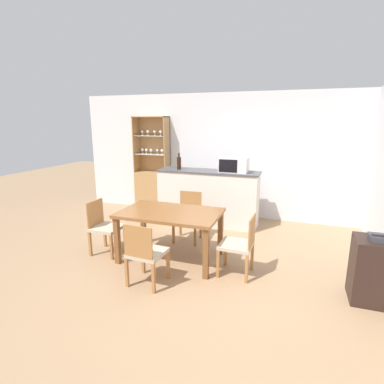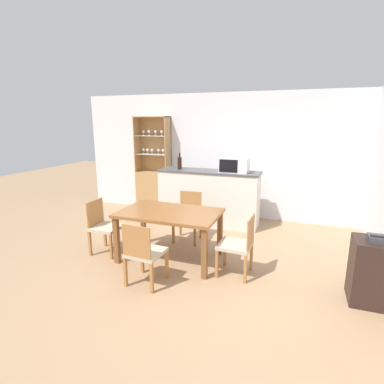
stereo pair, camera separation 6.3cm
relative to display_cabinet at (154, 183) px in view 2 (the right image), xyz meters
name	(u,v)px [view 2 (the right image)]	position (x,y,z in m)	size (l,w,h in m)	color
ground_plane	(187,270)	(1.74, -2.45, -0.62)	(18.00, 18.00, 0.00)	#A37F5B
wall_back	(232,156)	(1.74, 0.18, 0.66)	(6.80, 0.06, 2.55)	silver
kitchen_counter	(208,197)	(1.45, -0.51, -0.08)	(1.96, 0.54, 1.06)	silver
display_cabinet	(154,183)	(0.00, 0.00, 0.00)	(0.76, 0.32, 2.08)	tan
dining_table	(170,218)	(1.37, -2.20, 0.02)	(1.42, 0.89, 0.72)	brown
dining_chair_head_far	(188,216)	(1.37, -1.44, -0.20)	(0.43, 0.43, 0.82)	#C1B299
dining_chair_head_near	(144,253)	(1.37, -2.97, -0.20)	(0.44, 0.44, 0.82)	#C1B299
dining_chair_side_right_near	(238,245)	(2.40, -2.34, -0.20)	(0.43, 0.43, 0.82)	#C1B299
dining_chair_side_left_near	(105,226)	(0.34, -2.33, -0.20)	(0.41, 0.41, 0.82)	#C1B299
microwave	(234,165)	(1.94, -0.52, 0.58)	(0.52, 0.34, 0.27)	silver
wine_bottle	(180,163)	(0.86, -0.54, 0.57)	(0.08, 0.08, 0.32)	black
side_cabinet	(380,273)	(3.99, -2.45, -0.25)	(0.59, 0.41, 0.73)	black
telephone	(379,239)	(3.93, -2.49, 0.16)	(0.21, 0.18, 0.10)	#38383D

